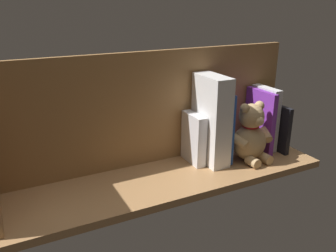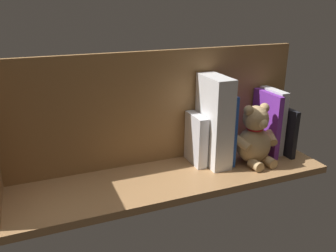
{
  "view_description": "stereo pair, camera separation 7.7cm",
  "coord_description": "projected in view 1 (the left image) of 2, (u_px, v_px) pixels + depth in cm",
  "views": [
    {
      "loc": [
        42.11,
        84.09,
        49.55
      ],
      "look_at": [
        0.0,
        0.0,
        15.58
      ],
      "focal_mm": 37.61,
      "sensor_mm": 36.0,
      "label": 1
    },
    {
      "loc": [
        35.07,
        87.27,
        49.55
      ],
      "look_at": [
        0.0,
        0.0,
        15.58
      ],
      "focal_mm": 37.61,
      "sensor_mm": 36.0,
      "label": 2
    }
  ],
  "objects": [
    {
      "name": "book_1",
      "position": [
        264.0,
        118.0,
        1.22
      ],
      "size": [
        3.0,
        11.91,
        21.66
      ],
      "primitive_type": "cube",
      "color": "silver",
      "rests_on": "ground_plane"
    },
    {
      "name": "teddy_bear",
      "position": [
        251.0,
        135.0,
        1.13
      ],
      "size": [
        15.68,
        12.75,
        19.35
      ],
      "rotation": [
        0.0,
        0.0,
        0.06
      ],
      "color": "tan",
      "rests_on": "ground_plane"
    },
    {
      "name": "ground_plane",
      "position": [
        168.0,
        178.0,
        1.06
      ],
      "size": [
        97.38,
        26.81,
        2.2
      ],
      "primitive_type": "cube",
      "color": "#A87A4C"
    },
    {
      "name": "shelf_back_panel",
      "position": [
        152.0,
        109.0,
        1.09
      ],
      "size": [
        97.38,
        1.5,
        35.39
      ],
      "primitive_type": "cube",
      "color": "olive",
      "rests_on": "ground_plane"
    },
    {
      "name": "book_2",
      "position": [
        260.0,
        121.0,
        1.2
      ],
      "size": [
        1.81,
        13.79,
        21.15
      ],
      "primitive_type": "cube",
      "color": "purple",
      "rests_on": "ground_plane"
    },
    {
      "name": "book_4",
      "position": [
        194.0,
        138.0,
        1.11
      ],
      "size": [
        3.33,
        10.66,
        16.11
      ],
      "primitive_type": "cube",
      "rotation": [
        0.0,
        -0.01,
        0.0
      ],
      "color": "silver",
      "rests_on": "ground_plane"
    },
    {
      "name": "dictionary_thick_white",
      "position": [
        211.0,
        120.0,
        1.1
      ],
      "size": [
        6.15,
        14.33,
        28.1
      ],
      "primitive_type": "cube",
      "color": "white",
      "rests_on": "ground_plane"
    },
    {
      "name": "book_0",
      "position": [
        273.0,
        126.0,
        1.22
      ],
      "size": [
        1.64,
        15.39,
        16.08
      ],
      "primitive_type": "cube",
      "color": "black",
      "rests_on": "ground_plane"
    },
    {
      "name": "book_3",
      "position": [
        221.0,
        125.0,
        1.13
      ],
      "size": [
        1.44,
        13.09,
        22.56
      ],
      "primitive_type": "cube",
      "color": "blue",
      "rests_on": "ground_plane"
    }
  ]
}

